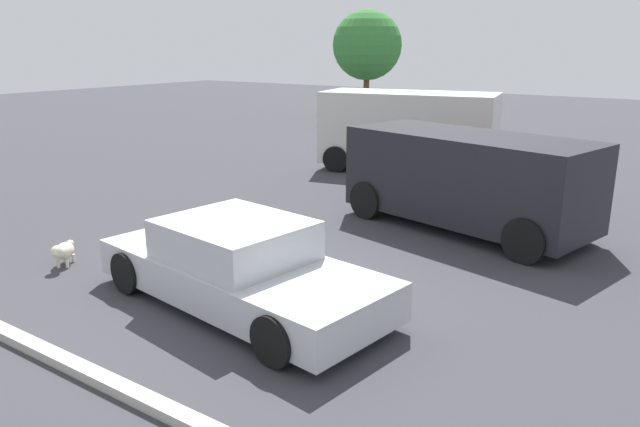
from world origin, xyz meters
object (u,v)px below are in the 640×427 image
dog (63,251)px  van_white (409,129)px  sedan_foreground (239,267)px  pedestrian (442,163)px  suv_dark (467,178)px

dog → van_white: 10.63m
sedan_foreground → dog: (-3.50, -0.52, -0.30)m
sedan_foreground → van_white: size_ratio=0.91×
sedan_foreground → pedestrian: 7.31m
sedan_foreground → pedestrian: size_ratio=3.11×
dog → van_white: size_ratio=0.12×
suv_dark → pedestrian: bearing=-41.5°
suv_dark → pedestrian: (-1.34, 1.93, -0.15)m
sedan_foreground → suv_dark: 5.55m
dog → pedestrian: pedestrian is taller
dog → sedan_foreground: bearing=62.8°
van_white → suv_dark: bearing=-63.8°
sedan_foreground → van_white: (-2.31, 10.00, 0.66)m
dog → van_white: (1.19, 10.52, 0.97)m
pedestrian → dog: bearing=158.8°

